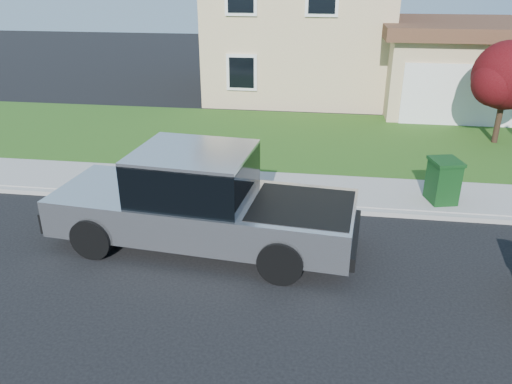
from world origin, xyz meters
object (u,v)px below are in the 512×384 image
(ornamental_tree, at_px, (508,79))
(trash_bin, at_px, (443,180))
(pickup_truck, at_px, (201,202))
(woman, at_px, (204,180))

(ornamental_tree, height_order, trash_bin, ornamental_tree)
(pickup_truck, relative_size, trash_bin, 6.08)
(trash_bin, bearing_deg, woman, 178.61)
(ornamental_tree, distance_m, trash_bin, 6.28)
(trash_bin, bearing_deg, pickup_truck, -167.78)
(ornamental_tree, relative_size, trash_bin, 3.07)
(woman, height_order, trash_bin, woman)
(ornamental_tree, bearing_deg, trash_bin, -117.91)
(woman, distance_m, trash_bin, 5.94)
(woman, relative_size, ornamental_tree, 0.57)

